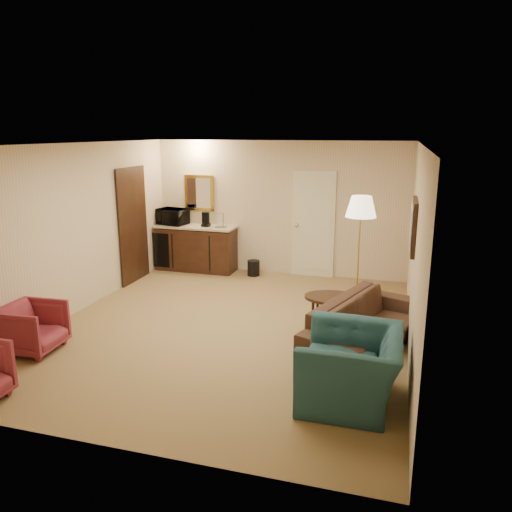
{
  "coord_description": "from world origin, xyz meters",
  "views": [
    {
      "loc": [
        2.28,
        -6.42,
        2.77
      ],
      "look_at": [
        0.26,
        0.5,
        0.96
      ],
      "focal_mm": 35.0,
      "sensor_mm": 36.0,
      "label": 1
    }
  ],
  "objects_px": {
    "wetbar_cabinet": "(196,248)",
    "coffee_table": "(335,314)",
    "rose_chair_near": "(32,325)",
    "sofa": "(366,316)",
    "teal_armchair": "(352,356)",
    "microwave": "(173,215)",
    "waste_bin": "(254,268)",
    "floor_lamp": "(359,252)",
    "coffee_maker": "(206,219)"
  },
  "relations": [
    {
      "from": "microwave",
      "to": "coffee_table",
      "type": "bearing_deg",
      "value": -21.5
    },
    {
      "from": "rose_chair_near",
      "to": "coffee_maker",
      "type": "xyz_separation_m",
      "value": [
        0.73,
        4.19,
        0.71
      ]
    },
    {
      "from": "wetbar_cabinet",
      "to": "coffee_table",
      "type": "height_order",
      "value": "wetbar_cabinet"
    },
    {
      "from": "waste_bin",
      "to": "microwave",
      "type": "xyz_separation_m",
      "value": [
        -1.74,
        0.08,
        0.97
      ]
    },
    {
      "from": "rose_chair_near",
      "to": "sofa",
      "type": "bearing_deg",
      "value": -75.76
    },
    {
      "from": "teal_armchair",
      "to": "rose_chair_near",
      "type": "relative_size",
      "value": 1.65
    },
    {
      "from": "sofa",
      "to": "teal_armchair",
      "type": "bearing_deg",
      "value": -162.69
    },
    {
      "from": "rose_chair_near",
      "to": "coffee_maker",
      "type": "relative_size",
      "value": 2.42
    },
    {
      "from": "rose_chair_near",
      "to": "coffee_table",
      "type": "height_order",
      "value": "rose_chair_near"
    },
    {
      "from": "sofa",
      "to": "waste_bin",
      "type": "distance_m",
      "value": 3.69
    },
    {
      "from": "sofa",
      "to": "floor_lamp",
      "type": "relative_size",
      "value": 1.22
    },
    {
      "from": "teal_armchair",
      "to": "microwave",
      "type": "bearing_deg",
      "value": -136.73
    },
    {
      "from": "microwave",
      "to": "coffee_maker",
      "type": "relative_size",
      "value": 2.02
    },
    {
      "from": "sofa",
      "to": "waste_bin",
      "type": "relative_size",
      "value": 7.34
    },
    {
      "from": "wetbar_cabinet",
      "to": "waste_bin",
      "type": "xyz_separation_m",
      "value": [
        1.24,
        -0.07,
        -0.31
      ]
    },
    {
      "from": "waste_bin",
      "to": "microwave",
      "type": "distance_m",
      "value": 1.99
    },
    {
      "from": "coffee_table",
      "to": "waste_bin",
      "type": "distance_m",
      "value": 3.05
    },
    {
      "from": "rose_chair_near",
      "to": "wetbar_cabinet",
      "type": "bearing_deg",
      "value": -10.25
    },
    {
      "from": "wetbar_cabinet",
      "to": "sofa",
      "type": "height_order",
      "value": "wetbar_cabinet"
    },
    {
      "from": "teal_armchair",
      "to": "waste_bin",
      "type": "relative_size",
      "value": 3.85
    },
    {
      "from": "sofa",
      "to": "teal_armchair",
      "type": "height_order",
      "value": "teal_armchair"
    },
    {
      "from": "rose_chair_near",
      "to": "coffee_maker",
      "type": "distance_m",
      "value": 4.31
    },
    {
      "from": "wetbar_cabinet",
      "to": "sofa",
      "type": "xyz_separation_m",
      "value": [
        3.6,
        -2.89,
        -0.03
      ]
    },
    {
      "from": "wetbar_cabinet",
      "to": "waste_bin",
      "type": "bearing_deg",
      "value": -3.24
    },
    {
      "from": "sofa",
      "to": "microwave",
      "type": "bearing_deg",
      "value": 74.08
    },
    {
      "from": "coffee_maker",
      "to": "teal_armchair",
      "type": "bearing_deg",
      "value": -42.12
    },
    {
      "from": "teal_armchair",
      "to": "coffee_table",
      "type": "relative_size",
      "value": 1.3
    },
    {
      "from": "coffee_table",
      "to": "waste_bin",
      "type": "relative_size",
      "value": 2.97
    },
    {
      "from": "wetbar_cabinet",
      "to": "coffee_maker",
      "type": "distance_m",
      "value": 0.65
    },
    {
      "from": "coffee_table",
      "to": "sofa",
      "type": "bearing_deg",
      "value": -44.93
    },
    {
      "from": "sofa",
      "to": "microwave",
      "type": "xyz_separation_m",
      "value": [
        -4.1,
        2.9,
        0.69
      ]
    },
    {
      "from": "waste_bin",
      "to": "microwave",
      "type": "bearing_deg",
      "value": 177.49
    },
    {
      "from": "rose_chair_near",
      "to": "coffee_maker",
      "type": "height_order",
      "value": "coffee_maker"
    },
    {
      "from": "teal_armchair",
      "to": "floor_lamp",
      "type": "xyz_separation_m",
      "value": [
        -0.2,
        2.97,
        0.4
      ]
    },
    {
      "from": "wetbar_cabinet",
      "to": "coffee_table",
      "type": "xyz_separation_m",
      "value": [
        3.15,
        -2.45,
        -0.2
      ]
    },
    {
      "from": "rose_chair_near",
      "to": "floor_lamp",
      "type": "xyz_separation_m",
      "value": [
        3.85,
        2.88,
        0.55
      ]
    },
    {
      "from": "waste_bin",
      "to": "floor_lamp",
      "type": "bearing_deg",
      "value": -30.62
    },
    {
      "from": "coffee_maker",
      "to": "coffee_table",
      "type": "bearing_deg",
      "value": -29.73
    },
    {
      "from": "coffee_table",
      "to": "microwave",
      "type": "height_order",
      "value": "microwave"
    },
    {
      "from": "wetbar_cabinet",
      "to": "microwave",
      "type": "distance_m",
      "value": 0.83
    },
    {
      "from": "teal_armchair",
      "to": "sofa",
      "type": "bearing_deg",
      "value": 177.89
    },
    {
      "from": "coffee_table",
      "to": "coffee_maker",
      "type": "height_order",
      "value": "coffee_maker"
    },
    {
      "from": "sofa",
      "to": "coffee_maker",
      "type": "height_order",
      "value": "coffee_maker"
    },
    {
      "from": "coffee_maker",
      "to": "wetbar_cabinet",
      "type": "bearing_deg",
      "value": -174.43
    },
    {
      "from": "sofa",
      "to": "teal_armchair",
      "type": "xyz_separation_m",
      "value": [
        -0.05,
        -1.39,
        0.07
      ]
    },
    {
      "from": "sofa",
      "to": "coffee_maker",
      "type": "bearing_deg",
      "value": 68.86
    },
    {
      "from": "teal_armchair",
      "to": "rose_chair_near",
      "type": "height_order",
      "value": "teal_armchair"
    },
    {
      "from": "rose_chair_near",
      "to": "floor_lamp",
      "type": "distance_m",
      "value": 4.84
    },
    {
      "from": "floor_lamp",
      "to": "coffee_maker",
      "type": "distance_m",
      "value": 3.38
    },
    {
      "from": "teal_armchair",
      "to": "coffee_maker",
      "type": "xyz_separation_m",
      "value": [
        -3.32,
        4.27,
        0.56
      ]
    }
  ]
}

